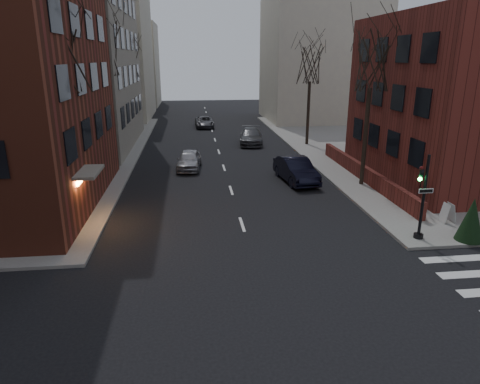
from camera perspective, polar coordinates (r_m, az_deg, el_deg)
name	(u,v)px	position (r m, az deg, el deg)	size (l,w,h in m)	color
building_right_brick	(472,100)	(33.49, 28.50, 10.71)	(12.00, 14.00, 11.00)	maroon
low_wall_right	(363,173)	(30.83, 16.11, 2.51)	(0.35, 16.00, 1.00)	maroon
building_distant_la	(96,52)	(64.70, -18.61, 17.29)	(14.00, 16.00, 18.00)	#B3A997
building_distant_ra	(319,60)	(61.02, 10.53, 16.98)	(14.00, 14.00, 16.00)	#B3A997
building_distant_lb	(129,65)	(81.16, -14.60, 16.07)	(10.00, 12.00, 14.00)	#B3A997
traffic_signal	(422,203)	(21.29, 23.06, -1.30)	(0.76, 0.44, 4.00)	black
tree_left_a	(56,53)	(23.34, -23.35, 16.67)	(4.18, 4.18, 10.26)	#2D231C
tree_left_b	(103,48)	(35.05, -17.86, 17.78)	(4.40, 4.40, 10.80)	#2D231C
tree_left_c	(129,60)	(48.88, -14.64, 16.69)	(3.96, 3.96, 9.72)	#2D231C
tree_right_a	(372,61)	(28.76, 17.20, 16.30)	(3.96, 3.96, 9.72)	#2D231C
tree_right_b	(310,65)	(42.01, 9.37, 16.36)	(3.74, 3.74, 9.18)	#2D231C
streetlamp_near	(107,119)	(31.26, -17.32, 9.33)	(0.36, 0.36, 6.28)	black
streetlamp_far	(139,95)	(50.95, -13.33, 12.52)	(0.36, 0.36, 6.28)	black
parked_sedan	(296,170)	(29.83, 7.47, 2.94)	(1.77, 5.08, 1.67)	black
car_lane_silver	(189,160)	(33.26, -6.81, 4.28)	(1.71, 4.25, 1.45)	#9B9BA0
car_lane_gray	(251,136)	(42.85, 1.48, 7.43)	(2.17, 5.33, 1.55)	#3F4044
car_lane_far	(204,122)	(53.63, -4.78, 9.29)	(2.19, 4.75, 1.32)	#444449
sandwich_board	(448,213)	(24.39, 25.99, -2.49)	(0.45, 0.63, 1.02)	silver
evergreen_shrub	(472,219)	(22.31, 28.49, -3.22)	(1.23, 1.23, 2.05)	#173216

